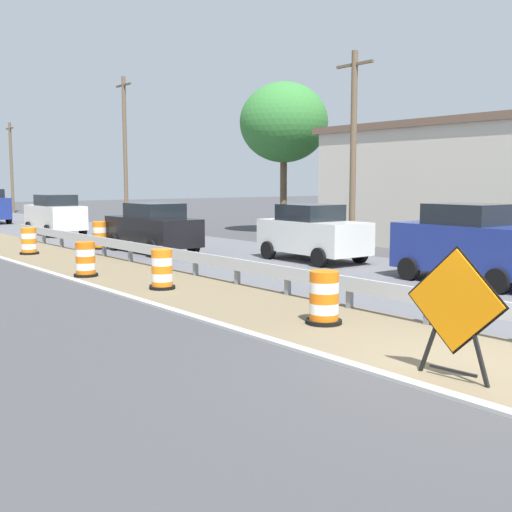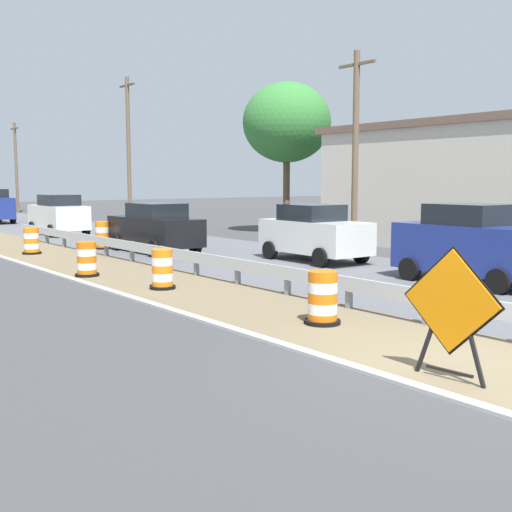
% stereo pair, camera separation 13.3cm
% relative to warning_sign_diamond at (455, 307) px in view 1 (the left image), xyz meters
% --- Properties ---
extents(ground_plane, '(160.00, 160.00, 0.00)m').
position_rel_warning_sign_diamond_xyz_m(ground_plane, '(0.64, 0.16, -1.04)').
color(ground_plane, '#3D3D3F').
extents(median_dirt_strip, '(3.31, 120.00, 0.01)m').
position_rel_warning_sign_diamond_xyz_m(median_dirt_strip, '(1.09, 0.16, -1.03)').
color(median_dirt_strip, '#706047').
rests_on(median_dirt_strip, ground).
extents(curb_near_edge, '(0.20, 120.00, 0.11)m').
position_rel_warning_sign_diamond_xyz_m(curb_near_edge, '(-0.66, 0.16, -1.03)').
color(curb_near_edge, '#ADADA8').
rests_on(curb_near_edge, ground).
extents(guardrail_median, '(0.18, 49.14, 0.71)m').
position_rel_warning_sign_diamond_xyz_m(guardrail_median, '(2.51, 1.29, -0.52)').
color(guardrail_median, '#ADB2B7').
rests_on(guardrail_median, ground).
extents(warning_sign_diamond, '(0.17, 1.53, 1.90)m').
position_rel_warning_sign_diamond_xyz_m(warning_sign_diamond, '(0.00, 0.00, 0.00)').
color(warning_sign_diamond, black).
rests_on(warning_sign_diamond, ground).
extents(traffic_barrel_nearest, '(0.72, 0.72, 1.04)m').
position_rel_warning_sign_diamond_xyz_m(traffic_barrel_nearest, '(1.05, 3.62, -0.57)').
color(traffic_barrel_nearest, orange).
rests_on(traffic_barrel_nearest, ground).
extents(traffic_barrel_close, '(0.67, 0.67, 1.03)m').
position_rel_warning_sign_diamond_xyz_m(traffic_barrel_close, '(0.62, 9.08, -0.58)').
color(traffic_barrel_close, orange).
rests_on(traffic_barrel_close, ground).
extents(traffic_barrel_mid, '(0.70, 0.70, 1.01)m').
position_rel_warning_sign_diamond_xyz_m(traffic_barrel_mid, '(-0.03, 12.35, -0.58)').
color(traffic_barrel_mid, orange).
rests_on(traffic_barrel_mid, ground).
extents(traffic_barrel_far, '(0.69, 0.69, 1.13)m').
position_rel_warning_sign_diamond_xyz_m(traffic_barrel_far, '(3.52, 19.06, -0.53)').
color(traffic_barrel_far, orange).
rests_on(traffic_barrel_far, ground).
extents(traffic_barrel_farther, '(0.71, 0.71, 1.00)m').
position_rel_warning_sign_diamond_xyz_m(traffic_barrel_farther, '(0.63, 19.03, -0.59)').
color(traffic_barrel_farther, orange).
rests_on(traffic_barrel_farther, ground).
extents(car_lead_near_lane, '(2.07, 4.37, 2.07)m').
position_rel_warning_sign_diamond_xyz_m(car_lead_near_lane, '(4.71, 26.92, -0.00)').
color(car_lead_near_lane, silver).
rests_on(car_lead_near_lane, ground).
extents(car_trailing_near_lane, '(2.18, 4.19, 2.16)m').
position_rel_warning_sign_diamond_xyz_m(car_trailing_near_lane, '(7.69, 4.65, 0.04)').
color(car_trailing_near_lane, navy).
rests_on(car_trailing_near_lane, ground).
extents(car_lead_far_lane, '(1.99, 4.67, 1.92)m').
position_rel_warning_sign_diamond_xyz_m(car_lead_far_lane, '(4.63, 16.65, -0.07)').
color(car_lead_far_lane, black).
rests_on(car_lead_far_lane, ground).
extents(car_mid_far_lane, '(2.17, 4.17, 1.96)m').
position_rel_warning_sign_diamond_xyz_m(car_mid_far_lane, '(7.63, 10.83, -0.06)').
color(car_mid_far_lane, silver).
rests_on(car_mid_far_lane, ground).
extents(roadside_shop_near, '(6.31, 15.77, 5.19)m').
position_rel_warning_sign_diamond_xyz_m(roadside_shop_near, '(16.05, 8.51, 1.57)').
color(roadside_shop_near, beige).
rests_on(roadside_shop_near, ground).
extents(utility_pole_near, '(0.24, 1.80, 7.62)m').
position_rel_warning_sign_diamond_xyz_m(utility_pole_near, '(10.58, 11.71, 2.93)').
color(utility_pole_near, brown).
rests_on(utility_pole_near, ground).
extents(utility_pole_mid, '(0.24, 1.80, 8.99)m').
position_rel_warning_sign_diamond_xyz_m(utility_pole_mid, '(10.52, 30.32, 3.62)').
color(utility_pole_mid, brown).
rests_on(utility_pole_mid, ground).
extents(utility_pole_far, '(0.24, 1.80, 7.74)m').
position_rel_warning_sign_diamond_xyz_m(utility_pole_far, '(10.31, 51.09, 2.99)').
color(utility_pole_far, brown).
rests_on(utility_pole_far, ground).
extents(bush_roadside, '(2.27, 2.27, 2.08)m').
position_rel_warning_sign_diamond_xyz_m(bush_roadside, '(9.36, 5.93, 0.00)').
color(bush_roadside, '#1E4C23').
rests_on(bush_roadside, ground).
extents(tree_roadside, '(4.63, 4.63, 7.90)m').
position_rel_warning_sign_diamond_xyz_m(tree_roadside, '(14.62, 20.37, 4.76)').
color(tree_roadside, brown).
rests_on(tree_roadside, ground).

